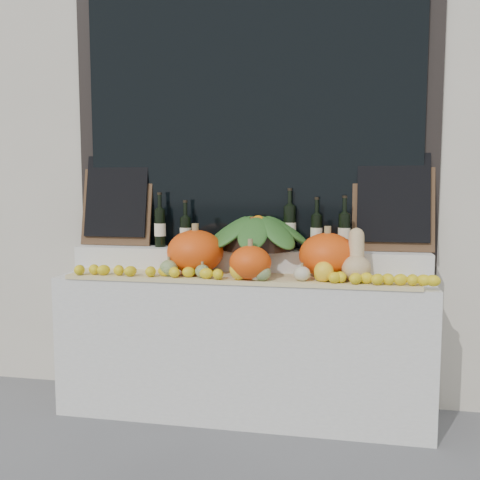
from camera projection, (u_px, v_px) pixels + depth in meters
name	position (u px, v px, depth m)	size (l,w,h in m)	color
storefront_facade	(261.00, 76.00, 3.91)	(7.00, 0.94, 4.50)	beige
display_sill	(242.00, 345.00, 3.39)	(2.30, 0.55, 0.88)	silver
rear_tier	(247.00, 261.00, 3.49)	(2.30, 0.25, 0.16)	silver
straw_bedding	(238.00, 278.00, 3.23)	(2.10, 0.32, 0.03)	tan
pumpkin_left	(195.00, 252.00, 3.32)	(0.35, 0.35, 0.27)	#F04F0C
pumpkin_right	(327.00, 255.00, 3.18)	(0.34, 0.34, 0.27)	#F04F0C
pumpkin_center	(250.00, 263.00, 3.11)	(0.25, 0.25, 0.20)	#F04F0C
butternut_squash	(356.00, 260.00, 3.06)	(0.17, 0.22, 0.30)	tan
decorative_gourds	(252.00, 271.00, 3.11)	(1.04, 0.16, 0.14)	#2C5B1B
lemon_heap	(235.00, 274.00, 3.11)	(2.20, 0.16, 0.06)	yellow
produce_bowl	(258.00, 233.00, 3.44)	(0.71, 0.71, 0.23)	black
wine_bottle_far_left	(160.00, 227.00, 3.57)	(0.08, 0.08, 0.36)	black
wine_bottle_near_left	(186.00, 232.00, 3.54)	(0.08, 0.08, 0.31)	black
wine_bottle_tall	(290.00, 227.00, 3.46)	(0.08, 0.08, 0.39)	black
wine_bottle_near_right	(316.00, 232.00, 3.40)	(0.08, 0.08, 0.34)	black
wine_bottle_far_right	(344.00, 232.00, 3.31)	(0.08, 0.08, 0.35)	black
chalkboard_left	(117.00, 199.00, 3.68)	(0.50, 0.15, 0.61)	#4C331E
chalkboard_right	(393.00, 200.00, 3.33)	(0.50, 0.15, 0.61)	#4C331E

